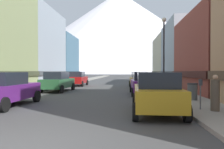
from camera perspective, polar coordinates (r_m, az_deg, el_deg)
name	(u,v)px	position (r m, az deg, el deg)	size (l,w,h in m)	color
sidewalk_left	(81,81)	(40.72, -8.30, -1.64)	(2.50, 100.00, 0.15)	gray
sidewalk_right	(148,81)	(39.93, 9.51, -1.70)	(2.50, 100.00, 0.15)	gray
storefront_left_2	(22,49)	(32.66, -22.64, 6.29)	(9.51, 10.83, 10.28)	#99A5B2
storefront_left_3	(51,59)	(41.92, -15.83, 3.87)	(8.84, 9.08, 8.46)	slate
storefront_right_2	(193,55)	(29.31, 20.67, 4.80)	(6.98, 8.87, 8.05)	#99A5B2
storefront_right_3	(181,60)	(39.51, 17.79, 3.61)	(8.95, 11.22, 7.83)	beige
car_left_0	(5,89)	(12.55, -26.35, -3.47)	(2.12, 4.43, 1.78)	#591E72
car_left_1	(58,82)	(20.22, -14.16, -1.81)	(2.21, 4.47, 1.78)	#265933
car_left_2	(78,79)	(27.67, -9.10, -1.10)	(2.10, 4.42, 1.78)	#9E1111
car_right_0	(156,93)	(9.58, 11.61, -4.70)	(2.15, 4.44, 1.78)	#B28419
car_right_1	(144,83)	(17.00, 8.37, -2.29)	(2.16, 4.45, 1.78)	#591E72
car_right_2	(139,80)	(24.02, 7.16, -1.38)	(2.22, 4.47, 1.78)	#B28419
parking_meter_near	(200,90)	(10.26, 22.32, -3.75)	(0.14, 0.10, 1.33)	#595960
trash_bin_right	(192,91)	(13.54, 20.47, -4.21)	(0.59, 0.59, 0.98)	#4C5156
potted_plant_1	(176,85)	(20.80, 16.52, -2.61)	(0.57, 0.57, 0.81)	gray
pedestrian_0	(215,94)	(10.13, 25.59, -4.74)	(0.36, 0.36, 1.53)	brown
streetlamp_right	(164,44)	(17.37, 13.53, 7.96)	(0.36, 0.36, 5.86)	black
mountain_backdrop	(119,32)	(269.24, 1.83, 11.06)	(264.15, 264.15, 99.44)	silver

